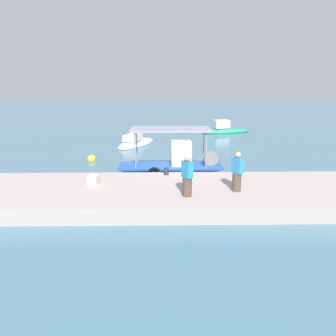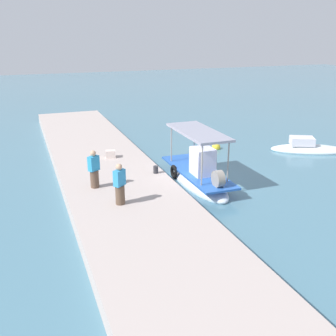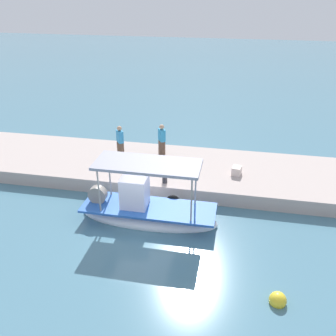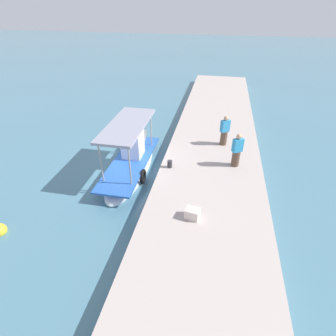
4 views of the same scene
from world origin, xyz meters
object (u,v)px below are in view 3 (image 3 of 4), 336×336
Objects in this scene: mooring_bollard at (165,179)px; cargo_crate at (237,171)px; fisherman_by_crate at (120,142)px; marker_buoy at (278,300)px; main_fishing_boat at (147,210)px; fisherman_near_bollard at (162,141)px.

cargo_crate is at bearing -155.48° from mooring_bollard.
fisherman_by_crate is 11.68m from marker_buoy.
mooring_bollard is (-3.00, 2.56, -0.60)m from fisherman_by_crate.
fisherman_near_bollard is at bearing -85.17° from main_fishing_boat.
fisherman_by_crate is 3.05× the size of marker_buoy.
main_fishing_boat is 3.47× the size of fisherman_by_crate.
mooring_bollard is 7.74m from marker_buoy.
cargo_crate reaches higher than mooring_bollard.
mooring_bollard is (-0.81, 3.18, -0.60)m from fisherman_near_bollard.
fisherman_near_bollard is (0.45, -5.33, 1.01)m from main_fishing_boat.
marker_buoy is (-5.74, 9.10, -1.37)m from fisherman_near_bollard.
fisherman_near_bollard is at bearing -75.66° from mooring_bollard.
fisherman_near_bollard is at bearing -21.85° from cargo_crate.
cargo_crate is at bearing -77.92° from marker_buoy.
fisherman_near_bollard is 2.27m from fisherman_by_crate.
mooring_bollard is 3.66m from cargo_crate.
marker_buoy is at bearing 144.50° from main_fishing_boat.
cargo_crate is at bearing 158.15° from fisherman_near_bollard.
main_fishing_boat reaches higher than cargo_crate.
fisherman_by_crate reaches higher than mooring_bollard.
main_fishing_boat is 10.60× the size of marker_buoy.
main_fishing_boat is 6.51m from marker_buoy.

